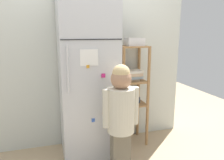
# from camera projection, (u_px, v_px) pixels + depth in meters

# --- Properties ---
(ground_plane) EXTENTS (6.00, 6.00, 0.00)m
(ground_plane) POSITION_uv_depth(u_px,v_px,m) (100.00, 151.00, 2.63)
(ground_plane) COLOR tan
(kitchen_wall_back) EXTENTS (2.39, 0.03, 2.34)m
(kitchen_wall_back) POSITION_uv_depth(u_px,v_px,m) (93.00, 51.00, 2.68)
(kitchen_wall_back) COLOR silver
(kitchen_wall_back) RESTS_ON ground
(refrigerator) EXTENTS (0.60, 0.59, 1.84)m
(refrigerator) POSITION_uv_depth(u_px,v_px,m) (88.00, 76.00, 2.42)
(refrigerator) COLOR silver
(refrigerator) RESTS_ON ground
(child_standing) EXTENTS (0.36, 0.26, 1.11)m
(child_standing) POSITION_uv_depth(u_px,v_px,m) (121.00, 110.00, 2.08)
(child_standing) COLOR #6A6353
(child_standing) RESTS_ON ground
(pantry_shelf_unit) EXTENTS (0.35, 0.33, 1.23)m
(pantry_shelf_unit) POSITION_uv_depth(u_px,v_px,m) (132.00, 86.00, 2.71)
(pantry_shelf_unit) COLOR #9E7247
(pantry_shelf_unit) RESTS_ON ground
(fruit_bin) EXTENTS (0.21, 0.16, 0.09)m
(fruit_bin) POSITION_uv_depth(u_px,v_px,m) (135.00, 43.00, 2.60)
(fruit_bin) COLOR white
(fruit_bin) RESTS_ON pantry_shelf_unit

